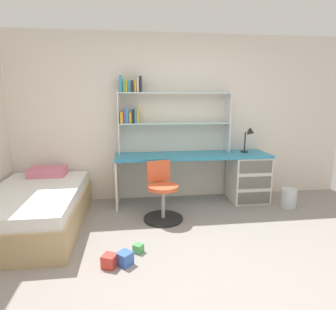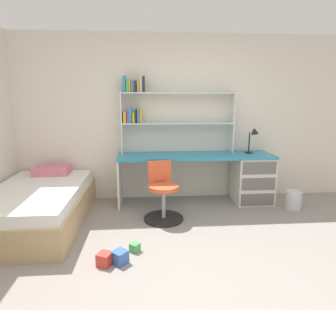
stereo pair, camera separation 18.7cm
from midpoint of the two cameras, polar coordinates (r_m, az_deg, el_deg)
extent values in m
cube|color=gray|center=(2.79, 7.55, -23.70)|extent=(5.76, 5.44, 0.02)
cube|color=silver|center=(4.52, 2.14, 7.23)|extent=(5.76, 0.06, 2.53)
cube|color=teal|center=(4.32, 6.79, -0.17)|extent=(2.31, 0.56, 0.04)
cube|color=silver|center=(4.65, 17.41, -4.55)|extent=(0.55, 0.53, 0.71)
cube|color=silver|center=(4.34, -8.34, -5.27)|extent=(0.03, 0.50, 0.71)
cube|color=#64625E|center=(4.49, 18.50, -8.41)|extent=(0.49, 0.01, 0.18)
cube|color=#64625E|center=(4.41, 18.70, -5.49)|extent=(0.49, 0.01, 0.18)
cube|color=#64625E|center=(4.35, 18.89, -2.49)|extent=(0.49, 0.01, 0.18)
cube|color=silver|center=(4.34, -7.92, 6.34)|extent=(0.02, 0.22, 0.93)
cube|color=silver|center=(4.55, 13.75, 6.35)|extent=(0.02, 0.22, 0.93)
cube|color=silver|center=(4.37, 3.18, 6.33)|extent=(1.65, 0.22, 0.02)
cube|color=silver|center=(4.35, 3.24, 12.19)|extent=(1.65, 0.22, 0.02)
cube|color=gold|center=(4.33, -7.29, 7.43)|extent=(0.04, 0.20, 0.16)
cube|color=purple|center=(4.32, -6.74, 7.62)|extent=(0.03, 0.15, 0.19)
cube|color=#338CBF|center=(4.32, -6.28, 7.87)|extent=(0.04, 0.17, 0.23)
cube|color=gold|center=(4.32, -5.63, 7.39)|extent=(0.04, 0.13, 0.15)
cube|color=#26262D|center=(4.32, -5.06, 7.71)|extent=(0.03, 0.13, 0.20)
cube|color=#338CBF|center=(4.32, -4.64, 7.88)|extent=(0.03, 0.19, 0.22)
cube|color=gold|center=(4.32, -4.17, 7.93)|extent=(0.03, 0.14, 0.23)
cube|color=#338CBF|center=(4.32, -7.42, 13.78)|extent=(0.04, 0.16, 0.23)
cube|color=#4CA559|center=(4.32, -6.77, 13.47)|extent=(0.03, 0.20, 0.18)
cube|color=gold|center=(4.32, -6.35, 13.40)|extent=(0.03, 0.17, 0.17)
cube|color=#338CBF|center=(4.32, -5.78, 13.37)|extent=(0.04, 0.13, 0.16)
cube|color=#26262D|center=(4.32, -5.19, 13.39)|extent=(0.03, 0.17, 0.16)
cube|color=gold|center=(4.31, -4.66, 13.34)|extent=(0.03, 0.15, 0.15)
cube|color=beige|center=(4.32, -4.16, 13.73)|extent=(0.03, 0.15, 0.21)
cube|color=#26262D|center=(4.32, -3.59, 13.82)|extent=(0.04, 0.16, 0.23)
cylinder|color=black|center=(4.60, 16.82, 0.49)|extent=(0.12, 0.12, 0.02)
cylinder|color=black|center=(4.58, 16.93, 2.43)|extent=(0.02, 0.02, 0.30)
cone|color=black|center=(4.54, 18.21, 4.20)|extent=(0.12, 0.11, 0.13)
cylinder|color=black|center=(3.90, 0.53, -12.47)|extent=(0.52, 0.52, 0.03)
cylinder|color=#A5A8AD|center=(3.83, 0.54, -9.78)|extent=(0.05, 0.05, 0.42)
cylinder|color=#D85933|center=(3.75, 0.55, -6.40)|extent=(0.40, 0.40, 0.05)
cube|color=#D85933|center=(3.86, -0.32, -3.16)|extent=(0.32, 0.12, 0.28)
cube|color=tan|center=(4.01, -23.20, -10.32)|extent=(1.12, 1.83, 0.35)
cube|color=white|center=(3.93, -23.48, -7.00)|extent=(1.06, 1.77, 0.14)
cube|color=#D8728C|center=(4.50, -20.89, -2.81)|extent=(0.50, 0.32, 0.12)
cylinder|color=silver|center=(4.60, 24.71, -8.16)|extent=(0.22, 0.22, 0.27)
cube|color=#479E51|center=(3.18, -4.83, -17.81)|extent=(0.12, 0.12, 0.09)
cube|color=#3860B7|center=(2.99, -7.65, -19.46)|extent=(0.18, 0.18, 0.13)
cube|color=red|center=(2.98, -10.60, -19.66)|extent=(0.16, 0.16, 0.12)
camera|label=1|loc=(0.09, -88.49, 0.30)|focal=30.73mm
camera|label=2|loc=(0.09, 91.51, -0.30)|focal=30.73mm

